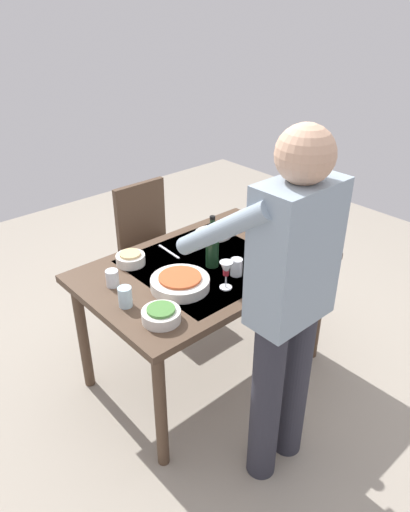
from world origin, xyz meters
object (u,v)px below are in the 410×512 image
wine_glass_left (259,262)px  wine_glass_right (226,270)px  wine_bottle (212,248)px  side_bowl_salad (161,315)px  water_cup_near_right (125,297)px  serving_bowl_pasta (180,282)px  person_server (286,298)px  water_cup_far_left (236,267)px  dining_table (205,277)px  water_cup_near_left (112,278)px  chair_near (150,239)px  water_cup_far_right (277,247)px  dinner_plate_near (213,234)px  side_bowl_bread (131,259)px

wine_glass_left → wine_glass_right: size_ratio=1.00×
wine_bottle → side_bowl_salad: wine_bottle is taller
water_cup_near_right → serving_bowl_pasta: bearing=170.2°
person_server → water_cup_far_left: size_ratio=18.16×
dining_table → water_cup_near_right: bearing=4.8°
wine_glass_right → water_cup_near_left: 0.58m
chair_near → wine_glass_right: size_ratio=6.03×
dining_table → serving_bowl_pasta: serving_bowl_pasta is taller
chair_near → water_cup_far_right: size_ratio=8.65×
chair_near → wine_glass_right: chair_near is taller
dining_table → dinner_plate_near: bearing=-139.5°
water_cup_near_left → dinner_plate_near: bearing=-173.5°
water_cup_far_right → wine_glass_right: bearing=6.8°
wine_glass_left → person_server: bearing=55.8°
chair_near → water_cup_far_right: 1.07m
wine_glass_right → dining_table: bearing=-108.2°
person_server → water_cup_far_left: person_server is taller
person_server → serving_bowl_pasta: (0.09, -0.60, -0.17)m
wine_glass_left → side_bowl_salad: bearing=-5.2°
dining_table → water_cup_far_right: 0.44m
water_cup_far_left → dinner_plate_near: bearing=-117.9°
person_server → water_cup_far_right: person_server is taller
water_cup_far_left → dining_table: bearing=-76.0°
chair_near → wine_bottle: size_ratio=3.07×
water_cup_far_left → side_bowl_bread: bearing=-53.0°
wine_bottle → wine_glass_right: size_ratio=1.96×
wine_bottle → side_bowl_bread: (0.32, -0.31, -0.08)m
chair_near → side_bowl_bread: bearing=47.0°
water_cup_near_right → dinner_plate_near: size_ratio=0.44×
wine_glass_left → side_bowl_salad: 0.60m
water_cup_near_left → water_cup_near_right: size_ratio=0.86×
wine_glass_right → side_bowl_bread: size_ratio=0.94×
dinner_plate_near → water_cup_near_right: bearing=18.9°
water_cup_near_right → water_cup_far_left: bearing=166.0°
wine_glass_left → wine_glass_right: 0.19m
chair_near → water_cup_near_left: 1.01m
person_server → wine_glass_left: 0.48m
water_cup_near_left → side_bowl_salad: 0.40m
water_cup_far_right → side_bowl_salad: (0.86, 0.06, -0.02)m
wine_glass_right → water_cup_far_left: wine_glass_right is taller
wine_bottle → side_bowl_salad: bearing=22.8°
person_server → wine_glass_left: size_ratio=11.19×
wine_glass_right → water_cup_near_left: wine_glass_right is taller
wine_bottle → water_cup_far_left: (-0.03, 0.15, -0.06)m
water_cup_far_left → serving_bowl_pasta: size_ratio=0.31×
water_cup_near_left → dinner_plate_near: size_ratio=0.38×
water_cup_near_left → dinner_plate_near: water_cup_near_left is taller
wine_bottle → water_cup_far_right: size_ratio=2.81×
water_cup_far_left → person_server: bearing=66.8°
dinner_plate_near → side_bowl_bread: bearing=-3.7°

